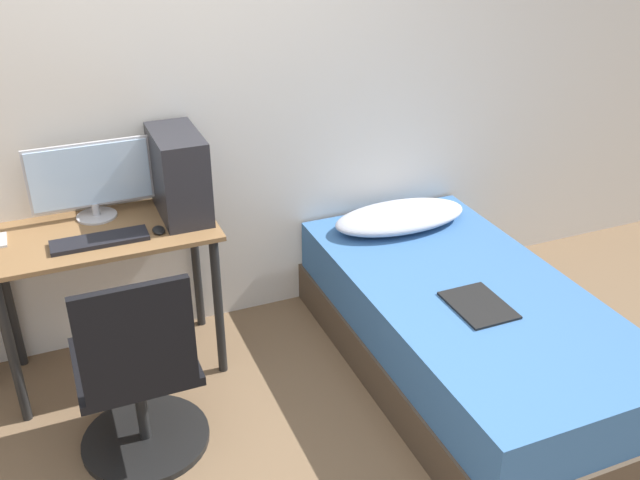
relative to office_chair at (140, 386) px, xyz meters
The scene contains 10 objects.
wall_back 1.34m from the office_chair, 69.81° to the left, with size 8.00×0.05×2.50m.
desk 0.70m from the office_chair, 91.17° to the left, with size 1.03×0.54×0.77m.
office_chair is the anchor object (origin of this frame).
bed 1.55m from the office_chair, ahead, with size 1.00×1.92×0.49m.
pillow 1.69m from the office_chair, 22.71° to the left, with size 0.76×0.36×0.11m.
magazine 1.51m from the office_chair, ahead, with size 0.24×0.32×0.01m.
monitor 1.01m from the office_chair, 90.83° to the left, with size 0.56×0.19×0.37m.
keyboard 0.68m from the office_chair, 93.46° to the left, with size 0.42×0.13×0.02m.
pc_tower 0.99m from the office_chair, 61.19° to the left, with size 0.21×0.42×0.41m.
mouse 0.72m from the office_chair, 66.60° to the left, with size 0.06×0.09×0.02m.
Camera 1 is at (-0.54, -1.82, 2.25)m, focal length 40.00 mm.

